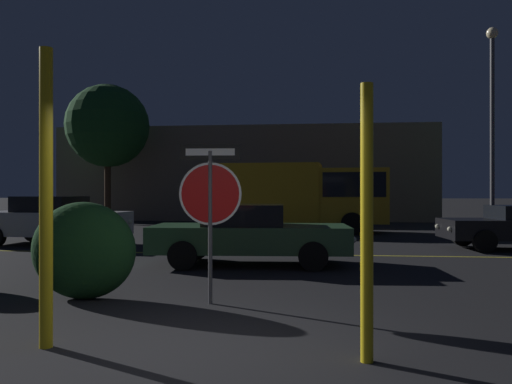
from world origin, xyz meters
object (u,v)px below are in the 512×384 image
at_px(passing_car_1, 54,220).
at_px(yellow_pole_right, 367,223).
at_px(passing_car_2, 249,234).
at_px(stop_sign, 210,193).
at_px(delivery_truck, 304,193).
at_px(yellow_pole_left, 46,198).
at_px(tree_0, 108,126).
at_px(street_lamp, 492,107).
at_px(hedge_bush_1, 83,250).

bearing_deg(passing_car_1, yellow_pole_right, 45.70).
bearing_deg(passing_car_2, yellow_pole_right, 13.71).
distance_m(stop_sign, passing_car_1, 9.69).
xyz_separation_m(stop_sign, passing_car_2, (0.09, 3.85, -0.90)).
bearing_deg(delivery_truck, passing_car_1, -48.53).
distance_m(yellow_pole_left, passing_car_2, 6.21).
height_order(stop_sign, tree_0, tree_0).
bearing_deg(yellow_pole_right, street_lamp, 66.76).
relative_size(passing_car_1, tree_0, 0.64).
bearing_deg(hedge_bush_1, stop_sign, -3.06).
distance_m(stop_sign, passing_car_2, 3.96).
distance_m(yellow_pole_right, tree_0, 22.59).
relative_size(yellow_pole_left, passing_car_2, 0.69).
xyz_separation_m(passing_car_1, passing_car_2, (6.36, -3.49, -0.07)).
bearing_deg(street_lamp, yellow_pole_right, -113.24).
bearing_deg(tree_0, hedge_bush_1, -68.48).
height_order(yellow_pole_right, hedge_bush_1, yellow_pole_right).
height_order(yellow_pole_left, delivery_truck, yellow_pole_left).
height_order(yellow_pole_right, passing_car_1, yellow_pole_right).
distance_m(yellow_pole_left, hedge_bush_1, 2.47).
xyz_separation_m(hedge_bush_1, delivery_truck, (3.14, 12.88, 0.82)).
bearing_deg(tree_0, street_lamp, -16.62).
xyz_separation_m(delivery_truck, street_lamp, (6.97, -0.69, 3.20)).
height_order(delivery_truck, tree_0, tree_0).
distance_m(stop_sign, yellow_pole_left, 2.49).
height_order(stop_sign, passing_car_2, stop_sign).
xyz_separation_m(stop_sign, delivery_truck, (1.21, 12.99, -0.03)).
relative_size(yellow_pole_right, passing_car_1, 0.58).
bearing_deg(yellow_pole_right, tree_0, 118.56).
bearing_deg(hedge_bush_1, passing_car_2, 61.61).
xyz_separation_m(stop_sign, hedge_bush_1, (-1.93, 0.10, -0.85)).
relative_size(delivery_truck, tree_0, 0.98).
xyz_separation_m(passing_car_1, tree_0, (-2.47, 9.99, 4.20)).
distance_m(yellow_pole_left, tree_0, 21.14).
xyz_separation_m(yellow_pole_right, street_lamp, (6.24, 14.54, 3.44)).
bearing_deg(tree_0, yellow_pole_left, -69.07).
height_order(hedge_bush_1, passing_car_1, passing_car_1).
relative_size(stop_sign, street_lamp, 0.29).
xyz_separation_m(yellow_pole_left, street_lamp, (9.45, 14.44, 3.21)).
bearing_deg(passing_car_1, street_lamp, 114.10).
bearing_deg(hedge_bush_1, yellow_pole_right, -31.28).
bearing_deg(hedge_bush_1, yellow_pole_left, -73.75).
xyz_separation_m(yellow_pole_left, hedge_bush_1, (-0.65, 2.25, -0.81)).
height_order(passing_car_1, passing_car_2, passing_car_1).
bearing_deg(delivery_truck, tree_0, -109.23).
bearing_deg(passing_car_1, hedge_bush_1, 36.07).
distance_m(passing_car_2, delivery_truck, 9.24).
relative_size(hedge_bush_1, street_lamp, 0.21).
relative_size(passing_car_2, tree_0, 0.63).
relative_size(yellow_pole_left, tree_0, 0.44).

